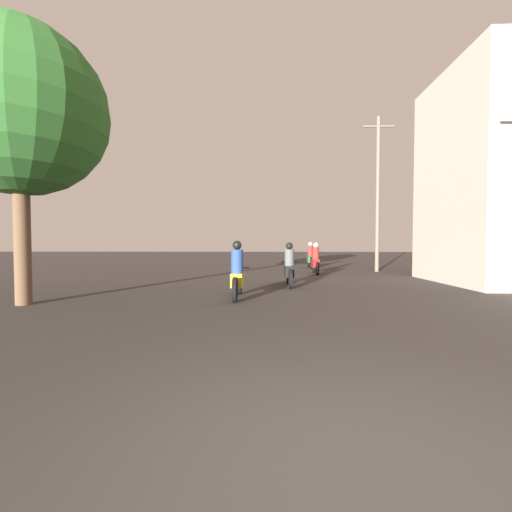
% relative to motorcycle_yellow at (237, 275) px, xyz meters
% --- Properties ---
extents(ground_plane, '(120.00, 120.00, 0.00)m').
position_rel_motorcycle_yellow_xyz_m(ground_plane, '(1.43, -7.08, -0.62)').
color(ground_plane, '#383330').
extents(motorcycle_yellow, '(0.60, 2.02, 1.54)m').
position_rel_motorcycle_yellow_xyz_m(motorcycle_yellow, '(0.00, 0.00, 0.00)').
color(motorcycle_yellow, black).
rests_on(motorcycle_yellow, ground_plane).
extents(motorcycle_black, '(0.60, 2.07, 1.50)m').
position_rel_motorcycle_yellow_xyz_m(motorcycle_black, '(1.54, 2.70, -0.01)').
color(motorcycle_black, black).
rests_on(motorcycle_black, ground_plane).
extents(motorcycle_red, '(0.60, 1.95, 1.52)m').
position_rel_motorcycle_yellow_xyz_m(motorcycle_red, '(3.09, 7.52, -0.01)').
color(motorcycle_red, black).
rests_on(motorcycle_red, ground_plane).
extents(motorcycle_green, '(0.60, 2.08, 1.56)m').
position_rel_motorcycle_yellow_xyz_m(motorcycle_green, '(3.32, 11.57, 0.01)').
color(motorcycle_green, black).
rests_on(motorcycle_green, ground_plane).
extents(utility_pole_far, '(1.60, 0.20, 7.99)m').
position_rel_motorcycle_yellow_xyz_m(utility_pole_far, '(6.47, 8.94, 3.55)').
color(utility_pole_far, '#6B5B4C').
rests_on(utility_pole_far, ground_plane).
extents(street_tree, '(3.98, 3.98, 6.58)m').
position_rel_motorcycle_yellow_xyz_m(street_tree, '(-5.01, -1.17, 3.95)').
color(street_tree, brown).
rests_on(street_tree, ground_plane).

